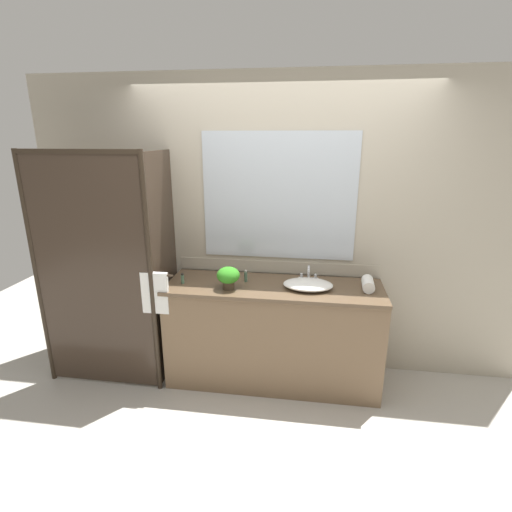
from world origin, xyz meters
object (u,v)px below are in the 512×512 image
(faucet, at_px, (308,276))
(amenity_bottle_lotion, at_px, (183,279))
(sink_basin, at_px, (308,284))
(potted_plant, at_px, (228,276))
(amenity_bottle_conditioner, at_px, (246,276))
(rolled_towel_near_edge, at_px, (368,284))

(faucet, relative_size, amenity_bottle_lotion, 1.94)
(sink_basin, bearing_deg, potted_plant, -170.78)
(potted_plant, xyz_separation_m, amenity_bottle_lotion, (-0.41, 0.06, -0.07))
(faucet, distance_m, amenity_bottle_conditioner, 0.54)
(faucet, distance_m, amenity_bottle_lotion, 1.07)
(sink_basin, bearing_deg, amenity_bottle_conditioner, 171.90)
(amenity_bottle_conditioner, xyz_separation_m, rolled_towel_near_edge, (1.01, -0.03, -0.00))
(potted_plant, height_order, amenity_bottle_conditioner, potted_plant)
(potted_plant, bearing_deg, amenity_bottle_conditioner, 57.98)
(faucet, xyz_separation_m, potted_plant, (-0.64, -0.28, 0.06))
(potted_plant, distance_m, amenity_bottle_lotion, 0.42)
(amenity_bottle_lotion, bearing_deg, sink_basin, 2.17)
(faucet, xyz_separation_m, amenity_bottle_conditioner, (-0.53, -0.10, 0.00))
(sink_basin, relative_size, amenity_bottle_conditioner, 3.97)
(amenity_bottle_conditioner, bearing_deg, faucet, 10.94)
(faucet, xyz_separation_m, amenity_bottle_lotion, (-1.05, -0.22, -0.00))
(amenity_bottle_lotion, xyz_separation_m, rolled_towel_near_edge, (1.53, 0.08, 0.01))
(rolled_towel_near_edge, bearing_deg, faucet, 164.54)
(rolled_towel_near_edge, bearing_deg, sink_basin, -174.68)
(faucet, bearing_deg, amenity_bottle_lotion, -168.32)
(sink_basin, height_order, rolled_towel_near_edge, rolled_towel_near_edge)
(potted_plant, bearing_deg, amenity_bottle_lotion, 171.08)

